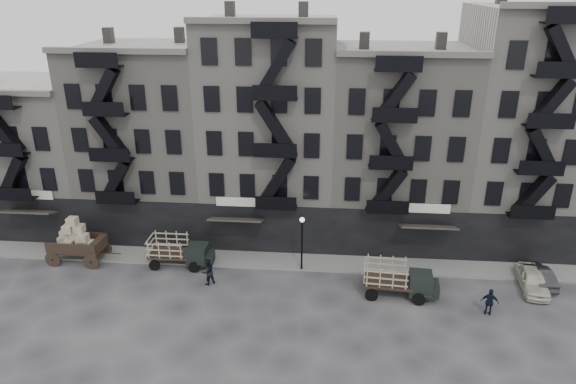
# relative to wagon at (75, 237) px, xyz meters

# --- Properties ---
(ground) EXTENTS (140.00, 140.00, 0.00)m
(ground) POSITION_rel_wagon_xyz_m (13.90, -2.60, -2.01)
(ground) COLOR #38383A
(ground) RESTS_ON ground
(sidewalk) EXTENTS (55.00, 2.50, 0.15)m
(sidewalk) POSITION_rel_wagon_xyz_m (13.90, 1.15, -1.94)
(sidewalk) COLOR slate
(sidewalk) RESTS_ON ground
(building_west) EXTENTS (10.00, 11.35, 13.20)m
(building_west) POSITION_rel_wagon_xyz_m (-6.10, 7.23, 3.99)
(building_west) COLOR #9D9990
(building_west) RESTS_ON ground
(building_midwest) EXTENTS (10.00, 11.35, 16.20)m
(building_midwest) POSITION_rel_wagon_xyz_m (3.90, 7.23, 5.49)
(building_midwest) COLOR gray
(building_midwest) RESTS_ON ground
(building_center) EXTENTS (10.00, 11.35, 18.20)m
(building_center) POSITION_rel_wagon_xyz_m (13.90, 7.23, 6.49)
(building_center) COLOR #9D9990
(building_center) RESTS_ON ground
(building_mideast) EXTENTS (10.00, 11.35, 16.20)m
(building_mideast) POSITION_rel_wagon_xyz_m (23.90, 7.23, 5.49)
(building_mideast) COLOR gray
(building_mideast) RESTS_ON ground
(building_east) EXTENTS (10.00, 11.35, 19.20)m
(building_east) POSITION_rel_wagon_xyz_m (33.90, 7.23, 6.99)
(building_east) COLOR #9D9990
(building_east) RESTS_ON ground
(lamp_post) EXTENTS (0.36, 0.36, 4.28)m
(lamp_post) POSITION_rel_wagon_xyz_m (16.90, 0.00, 0.77)
(lamp_post) COLOR black
(lamp_post) RESTS_ON ground
(wagon) EXTENTS (4.25, 2.40, 3.52)m
(wagon) POSITION_rel_wagon_xyz_m (0.00, 0.00, 0.00)
(wagon) COLOR black
(wagon) RESTS_ON ground
(stake_truck_west) EXTENTS (4.71, 1.99, 2.35)m
(stake_truck_west) POSITION_rel_wagon_xyz_m (7.85, 0.00, -0.67)
(stake_truck_west) COLOR black
(stake_truck_west) RESTS_ON ground
(stake_truck_east) EXTENTS (5.00, 2.35, 2.45)m
(stake_truck_east) POSITION_rel_wagon_xyz_m (23.50, -2.61, -0.62)
(stake_truck_east) COLOR black
(stake_truck_east) RESTS_ON ground
(car_east) EXTENTS (2.07, 4.25, 1.40)m
(car_east) POSITION_rel_wagon_xyz_m (32.76, -1.06, -1.31)
(car_east) COLOR beige
(car_east) RESTS_ON ground
(car_far) EXTENTS (1.57, 3.95, 1.28)m
(car_far) POSITION_rel_wagon_xyz_m (33.40, -0.20, -1.37)
(car_far) COLOR black
(car_far) RESTS_ON ground
(pedestrian_mid) EXTENTS (1.20, 1.16, 1.94)m
(pedestrian_mid) POSITION_rel_wagon_xyz_m (10.54, -2.32, -1.04)
(pedestrian_mid) COLOR black
(pedestrian_mid) RESTS_ON ground
(policeman) EXTENTS (1.15, 0.70, 1.83)m
(policeman) POSITION_rel_wagon_xyz_m (29.00, -4.28, -1.09)
(policeman) COLOR black
(policeman) RESTS_ON ground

